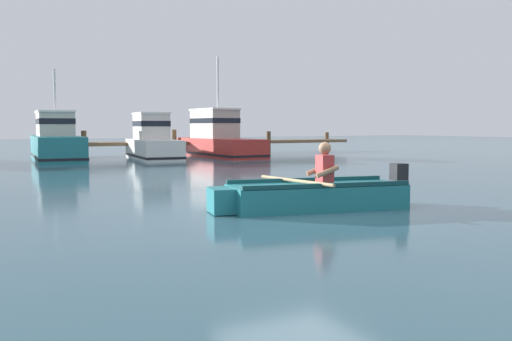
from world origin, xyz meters
TOP-DOWN VIEW (x-y plane):
  - ground_plane at (0.00, 0.00)m, footprint 120.00×120.00m
  - wooden_dock at (7.12, 18.41)m, footprint 15.36×1.64m
  - rowboat_with_person at (0.21, -0.20)m, footprint 3.71×2.06m
  - moored_boat_teal at (-1.45, 17.06)m, footprint 2.30×6.28m
  - moored_boat_white at (2.50, 15.85)m, footprint 2.14×4.97m
  - moored_boat_red at (5.94, 16.35)m, footprint 2.11×6.33m

SIDE VIEW (x-z plane):
  - ground_plane at x=0.00m, z-range 0.00..0.00m
  - rowboat_with_person at x=0.21m, z-range -0.34..0.85m
  - wooden_dock at x=7.12m, z-range -0.03..1.26m
  - moored_boat_white at x=2.50m, z-range -0.27..1.81m
  - moored_boat_teal at x=-1.45m, z-range -1.16..2.77m
  - moored_boat_red at x=5.94m, z-range -1.54..3.24m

